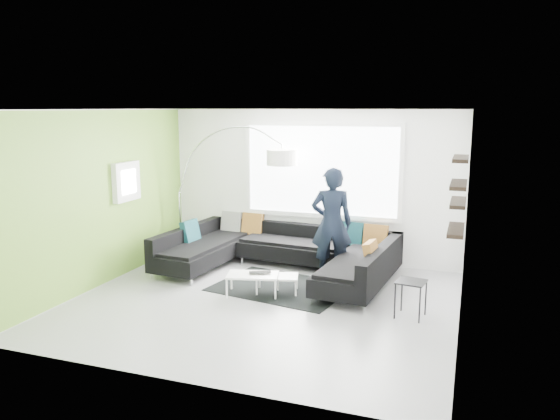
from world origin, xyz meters
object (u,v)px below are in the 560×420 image
(arc_lamp, at_px, (179,192))
(laptop, at_px, (260,274))
(side_table, at_px, (411,299))
(person, at_px, (332,223))
(sectional_sofa, at_px, (277,255))
(coffee_table, at_px, (265,283))

(arc_lamp, relative_size, laptop, 6.38)
(arc_lamp, bearing_deg, side_table, -18.65)
(arc_lamp, bearing_deg, person, -4.42)
(person, bearing_deg, sectional_sofa, -6.29)
(sectional_sofa, distance_m, arc_lamp, 2.40)
(side_table, bearing_deg, person, 137.16)
(arc_lamp, height_order, person, arc_lamp)
(coffee_table, height_order, person, person)
(coffee_table, relative_size, side_table, 1.95)
(arc_lamp, height_order, laptop, arc_lamp)
(person, xyz_separation_m, laptop, (-0.80, -1.21, -0.60))
(laptop, bearing_deg, arc_lamp, 120.76)
(sectional_sofa, relative_size, coffee_table, 3.97)
(sectional_sofa, height_order, side_table, sectional_sofa)
(sectional_sofa, height_order, person, person)
(side_table, xyz_separation_m, laptop, (-2.26, 0.14, 0.08))
(side_table, bearing_deg, coffee_table, 174.17)
(side_table, height_order, person, person)
(sectional_sofa, relative_size, arc_lamp, 1.58)
(arc_lamp, relative_size, person, 1.34)
(coffee_table, distance_m, arc_lamp, 2.94)
(coffee_table, relative_size, laptop, 2.54)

